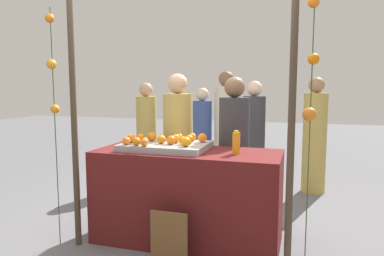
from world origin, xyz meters
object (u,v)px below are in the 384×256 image
object	(u,v)px
stall_counter	(187,196)
vendor_left	(178,152)
vendor_right	(234,158)
juice_bottle	(236,143)
chalkboard_sign	(169,240)
orange_0	(186,142)
orange_1	(192,137)

from	to	relation	value
stall_counter	vendor_left	distance (m)	0.71
vendor_left	vendor_right	world-z (taller)	vendor_left
juice_bottle	chalkboard_sign	size ratio (longest dim) A/B	0.44
juice_bottle	orange_0	bearing A→B (deg)	-166.59
stall_counter	orange_0	distance (m)	0.56
stall_counter	juice_bottle	size ratio (longest dim) A/B	8.28
orange_0	juice_bottle	world-z (taller)	juice_bottle
stall_counter	juice_bottle	distance (m)	0.72
orange_0	chalkboard_sign	bearing A→B (deg)	-91.42
orange_1	vendor_right	size ratio (longest dim) A/B	0.05
stall_counter	vendor_right	distance (m)	0.69
vendor_left	vendor_right	bearing A→B (deg)	-4.27
stall_counter	chalkboard_sign	size ratio (longest dim) A/B	3.63
juice_bottle	vendor_right	world-z (taller)	vendor_right
stall_counter	juice_bottle	world-z (taller)	juice_bottle
chalkboard_sign	vendor_left	bearing A→B (deg)	105.82
vendor_right	juice_bottle	bearing A→B (deg)	-77.20
orange_0	orange_1	bearing A→B (deg)	97.73
vendor_right	chalkboard_sign	bearing A→B (deg)	-107.73
chalkboard_sign	stall_counter	bearing A→B (deg)	91.63
juice_bottle	vendor_right	bearing A→B (deg)	102.80
orange_0	chalkboard_sign	world-z (taller)	orange_0
orange_1	vendor_right	bearing A→B (deg)	37.16
orange_1	chalkboard_sign	distance (m)	1.07
orange_1	vendor_right	world-z (taller)	vendor_right
stall_counter	orange_0	bearing A→B (deg)	-78.32
juice_bottle	vendor_left	size ratio (longest dim) A/B	0.13
juice_bottle	vendor_right	size ratio (longest dim) A/B	0.13
vendor_left	orange_1	bearing A→B (deg)	-50.54
orange_0	chalkboard_sign	distance (m)	0.86
orange_1	chalkboard_sign	world-z (taller)	orange_1
vendor_left	chalkboard_sign	bearing A→B (deg)	-74.18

